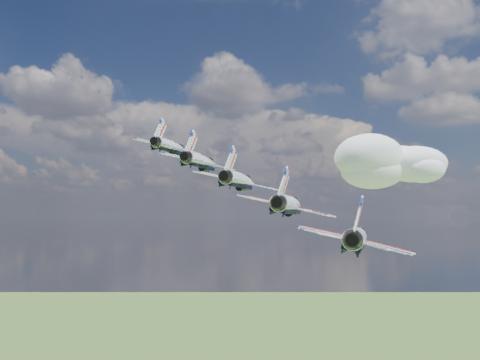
% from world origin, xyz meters
% --- Properties ---
extents(cloud_far, '(59.85, 47.03, 23.51)m').
position_xyz_m(cloud_far, '(43.03, 234.46, 170.56)').
color(cloud_far, white).
extents(jet_0, '(11.43, 15.12, 6.39)m').
position_xyz_m(jet_0, '(-9.31, 14.95, 152.89)').
color(jet_0, white).
extents(jet_1, '(11.43, 15.12, 6.39)m').
position_xyz_m(jet_1, '(-2.30, 7.48, 149.67)').
color(jet_1, white).
extents(jet_2, '(11.43, 15.12, 6.39)m').
position_xyz_m(jet_2, '(4.72, 0.01, 146.44)').
color(jet_2, white).
extents(jet_3, '(11.43, 15.12, 6.39)m').
position_xyz_m(jet_3, '(11.73, -7.46, 143.21)').
color(jet_3, silver).
extents(jet_4, '(11.43, 15.12, 6.39)m').
position_xyz_m(jet_4, '(18.74, -14.93, 139.98)').
color(jet_4, white).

